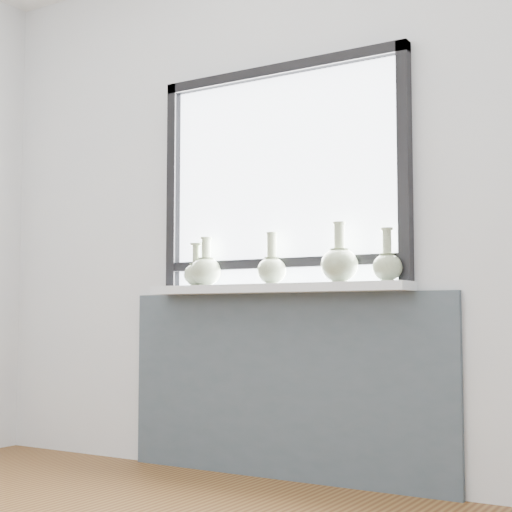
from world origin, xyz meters
The scene contains 9 objects.
back_wall centered at (0.00, 1.81, 1.30)m, with size 3.60×0.02×2.60m, color silver.
apron_panel centered at (0.00, 1.78, 0.43)m, with size 1.70×0.03×0.86m, color #454E5A.
windowsill centered at (0.00, 1.71, 0.88)m, with size 1.32×0.18×0.04m, color white.
window centered at (0.00, 1.77, 1.44)m, with size 1.30×0.06×1.05m.
vase_a centered at (-0.45, 1.72, 0.97)m, with size 0.12×0.12×0.21m.
vase_b centered at (-0.39, 1.72, 0.98)m, with size 0.15×0.15×0.24m.
vase_c centered at (-0.01, 1.71, 0.98)m, with size 0.14×0.14×0.24m.
vase_d centered at (0.34, 1.69, 0.99)m, with size 0.17×0.17×0.27m.
vase_e centered at (0.56, 1.71, 0.97)m, with size 0.13×0.13×0.23m.
Camera 1 is at (1.83, -1.42, 0.75)m, focal length 55.00 mm.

